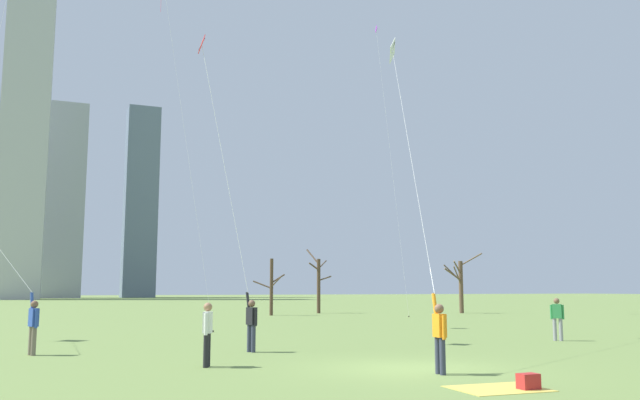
# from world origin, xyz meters

# --- Properties ---
(ground_plane) EXTENTS (400.00, 400.00, 0.00)m
(ground_plane) POSITION_xyz_m (0.00, 0.00, 0.00)
(ground_plane) COLOR olive
(kite_flyer_midfield_center_red) EXTENTS (1.33, 4.49, 11.73)m
(kite_flyer_midfield_center_red) POSITION_xyz_m (-2.58, 6.08, 2.06)
(kite_flyer_midfield_center_red) COLOR #33384C
(kite_flyer_midfield_center_red) RESTS_ON ground
(kite_flyer_midfield_left_white) EXTENTS (5.11, 11.28, 12.74)m
(kite_flyer_midfield_left_white) POSITION_xyz_m (0.90, 0.63, 2.90)
(kite_flyer_midfield_left_white) COLOR #33384C
(kite_flyer_midfield_left_white) RESTS_ON ground
(bystander_strolling_midfield) EXTENTS (0.32, 0.48, 1.62)m
(bystander_strolling_midfield) POSITION_xyz_m (-4.63, 2.27, 0.90)
(bystander_strolling_midfield) COLOR black
(bystander_strolling_midfield) RESTS_ON ground
(bystander_watching_nearby) EXTENTS (0.39, 0.39, 1.62)m
(bystander_watching_nearby) POSITION_xyz_m (9.69, 5.61, 0.90)
(bystander_watching_nearby) COLOR gray
(bystander_watching_nearby) RESTS_ON ground
(distant_kite_low_near_trees_purple) EXTENTS (0.89, 6.31, 23.98)m
(distant_kite_low_near_trees_purple) POSITION_xyz_m (15.72, 31.40, 19.72)
(distant_kite_low_near_trees_purple) COLOR purple
(distant_kite_low_near_trees_purple) RESTS_ON ground
(distant_kite_drifting_right_pink) EXTENTS (2.31, 4.85, 18.82)m
(distant_kite_drifting_right_pink) POSITION_xyz_m (-3.26, 19.51, 16.27)
(distant_kite_drifting_right_pink) COLOR pink
(distant_kite_drifting_right_pink) RESTS_ON ground
(picnic_spot) EXTENTS (1.85, 1.47, 0.31)m
(picnic_spot) POSITION_xyz_m (0.23, -3.71, 0.09)
(picnic_spot) COLOR #D8BF4C
(picnic_spot) RESTS_ON ground
(bare_tree_leftmost) EXTENTS (2.01, 1.85, 5.27)m
(bare_tree_leftmost) POSITION_xyz_m (11.95, 35.66, 2.49)
(bare_tree_leftmost) COLOR #4C3828
(bare_tree_leftmost) RESTS_ON ground
(bare_tree_rightmost) EXTENTS (3.08, 1.76, 4.89)m
(bare_tree_rightmost) POSITION_xyz_m (22.83, 31.39, 2.40)
(bare_tree_rightmost) COLOR brown
(bare_tree_rightmost) RESTS_ON ground
(bare_tree_right_of_center) EXTENTS (2.39, 2.28, 4.24)m
(bare_tree_right_of_center) POSITION_xyz_m (6.99, 32.80, 2.18)
(bare_tree_right_of_center) COLOR #4C3828
(bare_tree_right_of_center) RESTS_ON ground
(skyline_slender_spire) EXTENTS (11.36, 7.87, 42.46)m
(skyline_slender_spire) POSITION_xyz_m (-8.00, 138.81, 21.23)
(skyline_slender_spire) COLOR #9EA3AD
(skyline_slender_spire) RESTS_ON ground
(skyline_mid_tower_left) EXTENTS (7.36, 6.70, 44.53)m
(skyline_mid_tower_left) POSITION_xyz_m (10.22, 142.60, 22.27)
(skyline_mid_tower_left) COLOR slate
(skyline_mid_tower_left) RESTS_ON ground
(skyline_wide_slab) EXTENTS (8.57, 9.69, 70.28)m
(skyline_wide_slab) POSITION_xyz_m (-14.40, 121.95, 30.55)
(skyline_wide_slab) COLOR #B2B2B7
(skyline_wide_slab) RESTS_ON ground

